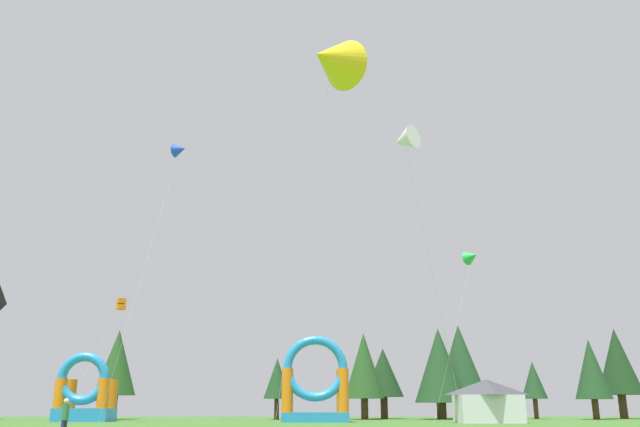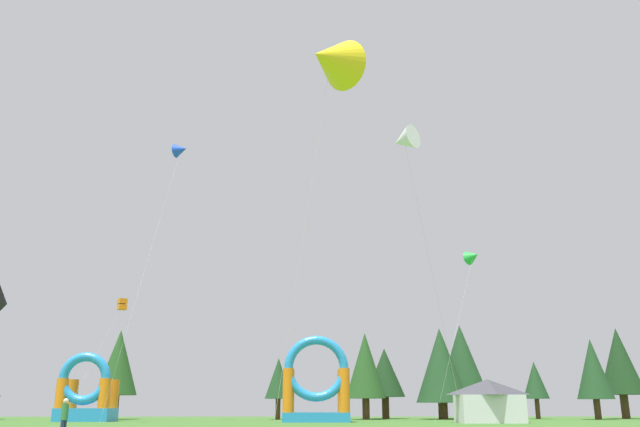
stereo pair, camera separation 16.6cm
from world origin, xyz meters
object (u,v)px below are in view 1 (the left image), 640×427
object	(u,v)px
kite_white_delta	(404,140)
kite_green_delta	(472,257)
kite_orange_box	(121,304)
festival_tent	(488,401)
inflatable_red_slide	(315,389)
inflatable_blue_arch	(84,397)
kite_blue_delta	(180,150)
person_near_camera	(65,416)
kite_yellow_delta	(332,60)

from	to	relation	value
kite_white_delta	kite_green_delta	xyz separation A→B (m)	(10.37, 26.87, -0.61)
kite_orange_box	kite_green_delta	bearing A→B (deg)	2.70
kite_white_delta	festival_tent	xyz separation A→B (m)	(10.42, 24.94, -13.82)
inflatable_red_slide	inflatable_blue_arch	bearing A→B (deg)	171.96
kite_green_delta	festival_tent	world-z (taller)	kite_green_delta
kite_blue_delta	inflatable_blue_arch	world-z (taller)	kite_blue_delta
kite_blue_delta	inflatable_red_slide	distance (m)	29.21
kite_orange_box	person_near_camera	bearing A→B (deg)	-78.17
kite_yellow_delta	inflatable_blue_arch	xyz separation A→B (m)	(-21.71, 37.57, -14.37)
kite_white_delta	kite_yellow_delta	bearing A→B (deg)	-121.37
kite_green_delta	person_near_camera	world-z (taller)	kite_green_delta
kite_yellow_delta	festival_tent	distance (m)	38.23
inflatable_blue_arch	kite_yellow_delta	bearing A→B (deg)	-59.98
festival_tent	kite_yellow_delta	bearing A→B (deg)	-114.72
kite_yellow_delta	festival_tent	xyz separation A→B (m)	(14.75, 32.04, -14.76)
kite_blue_delta	kite_white_delta	bearing A→B (deg)	-59.44
kite_green_delta	kite_orange_box	size ratio (longest dim) A/B	1.48
festival_tent	kite_green_delta	bearing A→B (deg)	91.29
kite_white_delta	kite_green_delta	distance (m)	28.81
inflatable_red_slide	kite_white_delta	bearing A→B (deg)	-80.71
kite_yellow_delta	kite_green_delta	xyz separation A→B (m)	(14.70, 33.97, -1.54)
person_near_camera	festival_tent	bearing A→B (deg)	-12.53
kite_white_delta	kite_blue_delta	distance (m)	39.33
person_near_camera	kite_yellow_delta	bearing A→B (deg)	-75.99
kite_blue_delta	inflatable_red_slide	xyz separation A→B (m)	(14.53, -4.79, -24.88)
person_near_camera	inflatable_blue_arch	distance (m)	35.81
kite_yellow_delta	person_near_camera	world-z (taller)	kite_yellow_delta
kite_yellow_delta	kite_blue_delta	bearing A→B (deg)	110.49
kite_white_delta	festival_tent	world-z (taller)	kite_white_delta
kite_white_delta	inflatable_blue_arch	size ratio (longest dim) A/B	2.62
festival_tent	inflatable_red_slide	bearing A→B (deg)	170.54
kite_white_delta	inflatable_blue_arch	bearing A→B (deg)	130.52
kite_blue_delta	inflatable_red_slide	bearing A→B (deg)	-18.25
kite_yellow_delta	person_near_camera	xyz separation A→B (m)	(-11.51, 3.26, -15.52)
kite_orange_box	inflatable_red_slide	distance (m)	19.02
kite_yellow_delta	inflatable_red_slide	xyz separation A→B (m)	(-0.16, 34.52, -13.67)
person_near_camera	inflatable_red_slide	size ratio (longest dim) A/B	0.23
inflatable_red_slide	festival_tent	size ratio (longest dim) A/B	1.41
kite_yellow_delta	inflatable_blue_arch	distance (m)	45.70
kite_white_delta	inflatable_blue_arch	distance (m)	42.27
kite_green_delta	inflatable_blue_arch	bearing A→B (deg)	174.36
kite_white_delta	festival_tent	bearing A→B (deg)	67.33
kite_green_delta	inflatable_blue_arch	world-z (taller)	kite_green_delta
kite_blue_delta	festival_tent	bearing A→B (deg)	-13.88
kite_green_delta	inflatable_blue_arch	xyz separation A→B (m)	(-36.41, 3.60, -12.83)
kite_blue_delta	festival_tent	distance (m)	39.92
kite_blue_delta	inflatable_red_slide	size ratio (longest dim) A/B	3.80
person_near_camera	festival_tent	world-z (taller)	festival_tent
kite_white_delta	person_near_camera	world-z (taller)	kite_white_delta
kite_orange_box	kite_blue_delta	world-z (taller)	kite_blue_delta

